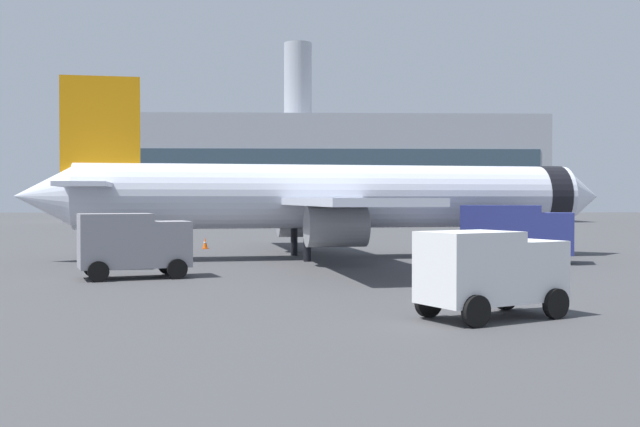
% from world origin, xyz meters
% --- Properties ---
extents(airplane_at_gate, '(35.71, 32.36, 10.50)m').
position_xyz_m(airplane_at_gate, '(2.03, 43.84, 3.66)').
color(airplane_at_gate, silver).
rests_on(airplane_at_gate, ground).
extents(service_truck, '(5.26, 3.81, 2.90)m').
position_xyz_m(service_truck, '(-7.26, 32.29, 1.61)').
color(service_truck, gray).
rests_on(service_truck, ground).
extents(fuel_truck, '(6.44, 4.09, 3.20)m').
position_xyz_m(fuel_truck, '(12.19, 40.02, 1.77)').
color(fuel_truck, navy).
rests_on(fuel_truck, ground).
extents(cargo_van, '(4.82, 3.92, 2.60)m').
position_xyz_m(cargo_van, '(5.76, 20.35, 1.45)').
color(cargo_van, white).
rests_on(cargo_van, ground).
extents(safety_cone_near, '(0.44, 0.44, 0.80)m').
position_xyz_m(safety_cone_near, '(8.57, 31.52, 0.39)').
color(safety_cone_near, '#F2590C').
rests_on(safety_cone_near, ground).
extents(safety_cone_mid, '(0.44, 0.44, 0.79)m').
position_xyz_m(safety_cone_mid, '(9.50, 26.19, 0.39)').
color(safety_cone_mid, '#F2590C').
rests_on(safety_cone_mid, ground).
extents(safety_cone_far, '(0.44, 0.44, 0.80)m').
position_xyz_m(safety_cone_far, '(-6.43, 52.50, 0.39)').
color(safety_cone_far, '#F2590C').
rests_on(safety_cone_far, ground).
extents(terminal_building, '(72.39, 17.62, 28.28)m').
position_xyz_m(terminal_building, '(2.09, 119.67, 8.29)').
color(terminal_building, '#9EA3AD').
rests_on(terminal_building, ground).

